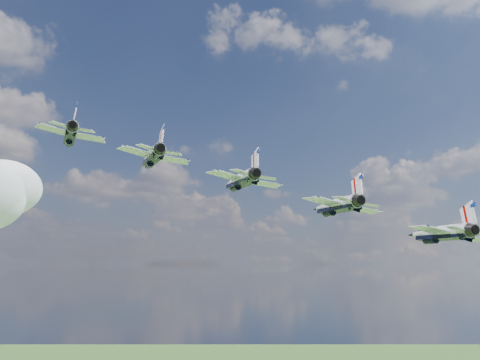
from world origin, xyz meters
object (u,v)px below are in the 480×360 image
jet_4 (439,233)px  jet_2 (240,180)px  jet_0 (71,135)px  jet_1 (152,157)px  jet_3 (335,205)px

jet_4 → jet_2: bearing=149.6°
jet_0 → jet_1: jet_0 is taller
jet_0 → jet_1: 13.18m
jet_4 → jet_1: bearing=149.6°
jet_2 → jet_4: (17.88, -17.90, -7.40)m
jet_0 → jet_4: bearing=-30.4°
jet_2 → jet_4: 26.36m
jet_0 → jet_3: 39.54m
jet_2 → jet_3: size_ratio=1.00×
jet_1 → jet_0: bearing=149.6°
jet_0 → jet_3: bearing=-30.4°
jet_1 → jet_2: size_ratio=1.00×
jet_2 → jet_3: (8.94, -8.95, -3.70)m
jet_1 → jet_3: (17.88, -17.90, -7.40)m
jet_3 → jet_1: bearing=149.6°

